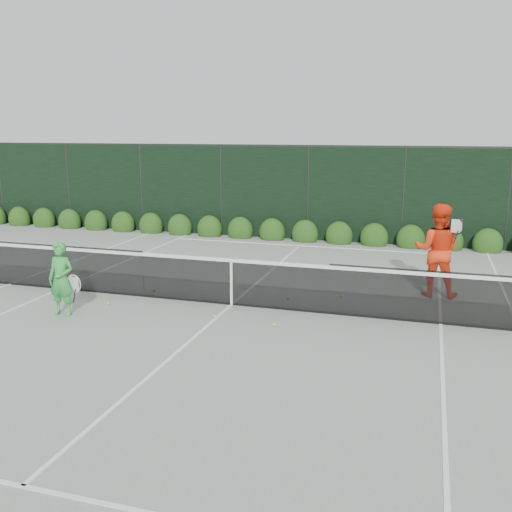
% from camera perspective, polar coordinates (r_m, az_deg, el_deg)
% --- Properties ---
extents(ground, '(80.00, 80.00, 0.00)m').
position_cam_1_polar(ground, '(11.80, -2.45, -4.91)').
color(ground, gray).
rests_on(ground, ground).
extents(tennis_net, '(12.90, 0.10, 1.07)m').
position_cam_1_polar(tennis_net, '(11.66, -2.59, -2.41)').
color(tennis_net, black).
rests_on(tennis_net, ground).
extents(player_woman, '(0.62, 0.35, 1.44)m').
position_cam_1_polar(player_woman, '(11.61, -18.89, -2.21)').
color(player_woman, green).
rests_on(player_woman, ground).
extents(player_man, '(1.03, 0.83, 2.01)m').
position_cam_1_polar(player_man, '(12.83, 17.66, 0.55)').
color(player_man, '#FD3C15').
rests_on(player_man, ground).
extents(court_lines, '(11.03, 23.83, 0.01)m').
position_cam_1_polar(court_lines, '(11.80, -2.45, -4.89)').
color(court_lines, white).
rests_on(court_lines, ground).
extents(windscreen_fence, '(32.00, 21.07, 3.06)m').
position_cam_1_polar(windscreen_fence, '(8.98, -8.28, -0.61)').
color(windscreen_fence, black).
rests_on(windscreen_fence, ground).
extents(hedge_row, '(31.66, 0.65, 0.94)m').
position_cam_1_polar(hedge_row, '(18.45, 4.92, 2.19)').
color(hedge_row, '#173A0F').
rests_on(hedge_row, ground).
extents(tennis_balls, '(4.57, 2.26, 0.07)m').
position_cam_1_polar(tennis_balls, '(11.75, -2.68, -4.82)').
color(tennis_balls, '#AAD930').
rests_on(tennis_balls, ground).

